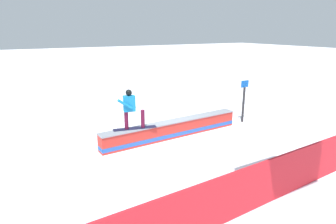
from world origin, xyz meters
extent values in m
plane|color=white|center=(0.00, 0.00, 0.00)|extent=(120.00, 120.00, 0.00)
cube|color=red|center=(0.00, 0.00, 0.31)|extent=(5.97, 0.77, 0.62)
cube|color=blue|center=(0.00, 0.00, 0.15)|extent=(5.98, 0.78, 0.15)
cube|color=gray|center=(0.00, 0.00, 0.64)|extent=(5.98, 0.83, 0.04)
cube|color=black|center=(1.65, 0.09, 0.67)|extent=(1.57, 0.59, 0.01)
cylinder|color=maroon|center=(1.93, 0.03, 1.00)|extent=(0.17, 0.17, 0.64)
cylinder|color=maroon|center=(1.36, 0.16, 1.00)|extent=(0.17, 0.17, 0.64)
cube|color=#198DD2|center=(1.81, 0.06, 1.59)|extent=(0.44, 0.32, 0.55)
sphere|color=black|center=(1.81, 0.06, 1.98)|extent=(0.22, 0.22, 0.22)
cylinder|color=#198DD2|center=(2.03, 0.18, 1.62)|extent=(0.51, 0.19, 0.39)
cylinder|color=#198DD2|center=(1.68, -0.08, 1.62)|extent=(0.36, 0.16, 0.53)
cube|color=red|center=(0.00, 4.99, 0.58)|extent=(13.54, 0.82, 1.17)
cylinder|color=#262628|center=(-3.74, -0.11, 0.80)|extent=(0.10, 0.10, 1.60)
cube|color=blue|center=(-3.74, -0.11, 1.75)|extent=(0.40, 0.04, 0.30)
camera|label=1|loc=(5.45, 9.22, 4.08)|focal=31.02mm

